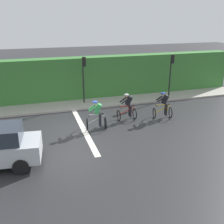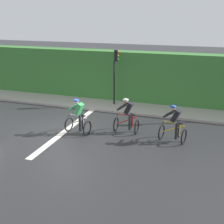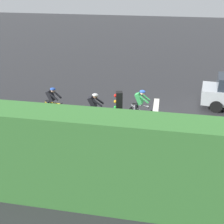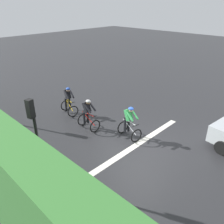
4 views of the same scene
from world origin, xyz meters
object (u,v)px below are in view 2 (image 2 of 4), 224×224
Objects in this scene: cyclist_lead at (174,125)px; cyclist_second at (127,116)px; traffic_light_near_crossing at (115,69)px; cyclist_mid at (78,117)px.

cyclist_lead is 2.23m from cyclist_second.
cyclist_second is 4.46m from traffic_light_near_crossing.
cyclist_lead is at bearing 80.27° from cyclist_second.
cyclist_lead is 0.50× the size of traffic_light_near_crossing.
traffic_light_near_crossing is (-3.80, -1.84, 1.43)m from cyclist_second.
traffic_light_near_crossing is at bearing -154.20° from cyclist_second.
traffic_light_near_crossing is (-4.18, -4.04, 1.43)m from cyclist_lead.
cyclist_second is at bearing 111.52° from cyclist_mid.
traffic_light_near_crossing is at bearing 176.74° from cyclist_mid.
traffic_light_near_crossing reaches higher than cyclist_lead.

